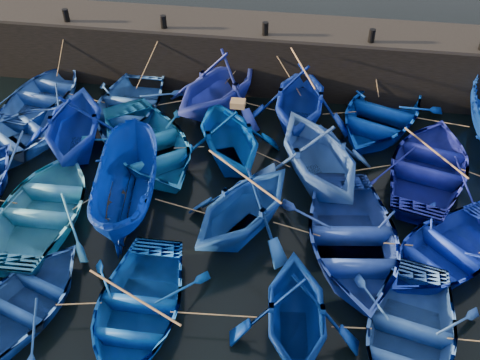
# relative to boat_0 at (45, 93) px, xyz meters

# --- Properties ---
(ground) EXTENTS (120.00, 120.00, 0.00)m
(ground) POSITION_rel_boat_0_xyz_m (8.56, -7.53, -0.49)
(ground) COLOR black
(ground) RESTS_ON ground
(quay_wall) EXTENTS (26.00, 2.50, 2.50)m
(quay_wall) POSITION_rel_boat_0_xyz_m (8.56, 2.97, 0.76)
(quay_wall) COLOR black
(quay_wall) RESTS_ON ground
(quay_top) EXTENTS (26.00, 2.50, 0.12)m
(quay_top) POSITION_rel_boat_0_xyz_m (8.56, 2.97, 2.07)
(quay_top) COLOR black
(quay_top) RESTS_ON quay_wall
(bollard_0) EXTENTS (0.24, 0.24, 0.50)m
(bollard_0) POSITION_rel_boat_0_xyz_m (0.56, 2.07, 2.38)
(bollard_0) COLOR black
(bollard_0) RESTS_ON quay_top
(bollard_1) EXTENTS (0.24, 0.24, 0.50)m
(bollard_1) POSITION_rel_boat_0_xyz_m (4.56, 2.07, 2.38)
(bollard_1) COLOR black
(bollard_1) RESTS_ON quay_top
(bollard_2) EXTENTS (0.24, 0.24, 0.50)m
(bollard_2) POSITION_rel_boat_0_xyz_m (8.56, 2.07, 2.38)
(bollard_2) COLOR black
(bollard_2) RESTS_ON quay_top
(bollard_3) EXTENTS (0.24, 0.24, 0.50)m
(bollard_3) POSITION_rel_boat_0_xyz_m (12.56, 2.07, 2.38)
(bollard_3) COLOR black
(bollard_3) RESTS_ON quay_top
(boat_0) EXTENTS (4.02, 5.16, 0.98)m
(boat_0) POSITION_rel_boat_0_xyz_m (0.00, 0.00, 0.00)
(boat_0) COLOR #214A94
(boat_0) RESTS_ON ground
(boat_1) EXTENTS (3.81, 5.23, 1.07)m
(boat_1) POSITION_rel_boat_0_xyz_m (3.55, -0.42, 0.04)
(boat_1) COLOR #204E9A
(boat_1) RESTS_ON ground
(boat_2) EXTENTS (5.89, 6.18, 2.54)m
(boat_2) POSITION_rel_boat_0_xyz_m (7.01, 0.44, 0.78)
(boat_2) COLOR #21309C
(boat_2) RESTS_ON ground
(boat_3) EXTENTS (4.07, 4.69, 2.42)m
(boat_3) POSITION_rel_boat_0_xyz_m (10.14, 0.05, 0.72)
(boat_3) COLOR #0C2BAC
(boat_3) RESTS_ON ground
(boat_4) EXTENTS (5.69, 6.58, 1.15)m
(boat_4) POSITION_rel_boat_0_xyz_m (13.19, 0.41, 0.08)
(boat_4) COLOR #0230A7
(boat_4) RESTS_ON ground
(boat_6) EXTENTS (5.87, 6.30, 1.06)m
(boat_6) POSITION_rel_boat_0_xyz_m (0.24, -3.04, 0.04)
(boat_6) COLOR blue
(boat_6) RESTS_ON ground
(boat_7) EXTENTS (4.89, 5.37, 2.43)m
(boat_7) POSITION_rel_boat_0_xyz_m (2.49, -2.77, 0.72)
(boat_7) COLOR #0A2693
(boat_7) RESTS_ON ground
(boat_8) EXTENTS (6.54, 6.87, 1.16)m
(boat_8) POSITION_rel_boat_0_xyz_m (5.10, -2.85, 0.09)
(boat_8) COLOR blue
(boat_8) RESTS_ON ground
(boat_9) EXTENTS (5.35, 5.63, 2.32)m
(boat_9) POSITION_rel_boat_0_xyz_m (7.93, -2.59, 0.67)
(boat_9) COLOR #0040A5
(boat_9) RESTS_ON ground
(boat_10) EXTENTS (5.90, 6.21, 2.56)m
(boat_10) POSITION_rel_boat_0_xyz_m (10.98, -3.26, 0.79)
(boat_10) COLOR blue
(boat_10) RESTS_ON ground
(boat_11) EXTENTS (5.10, 6.17, 1.11)m
(boat_11) POSITION_rel_boat_0_xyz_m (14.72, -2.49, 0.07)
(boat_11) COLOR navy
(boat_11) RESTS_ON ground
(boat_14) EXTENTS (3.92, 5.35, 1.08)m
(boat_14) POSITION_rel_boat_0_xyz_m (2.82, -6.28, 0.05)
(boat_14) COLOR #3387D1
(boat_14) RESTS_ON ground
(boat_15) EXTENTS (2.52, 5.09, 1.89)m
(boat_15) POSITION_rel_boat_0_xyz_m (5.17, -5.45, 0.45)
(boat_15) COLOR navy
(boat_15) RESTS_ON ground
(boat_16) EXTENTS (5.27, 5.48, 2.22)m
(boat_16) POSITION_rel_boat_0_xyz_m (8.89, -5.90, 0.62)
(boat_16) COLOR #12459B
(boat_16) RESTS_ON ground
(boat_17) EXTENTS (4.68, 6.01, 1.14)m
(boat_17) POSITION_rel_boat_0_xyz_m (12.09, -6.25, 0.08)
(boat_17) COLOR #1F3EA7
(boat_17) RESTS_ON ground
(boat_18) EXTENTS (5.63, 5.65, 0.96)m
(boat_18) POSITION_rel_boat_0_xyz_m (14.70, -6.22, -0.01)
(boat_18) COLOR #0D28C6
(boat_18) RESTS_ON ground
(boat_21) EXTENTS (4.18, 4.96, 0.88)m
(boat_21) POSITION_rel_boat_0_xyz_m (3.73, -9.66, -0.05)
(boat_21) COLOR navy
(boat_21) RESTS_ON ground
(boat_22) EXTENTS (3.40, 4.70, 0.96)m
(boat_22) POSITION_rel_boat_0_xyz_m (6.67, -9.43, -0.01)
(boat_22) COLOR #0640A1
(boat_22) RESTS_ON ground
(boat_23) EXTENTS (3.67, 4.13, 1.99)m
(boat_23) POSITION_rel_boat_0_xyz_m (10.68, -9.26, 0.51)
(boat_23) COLOR navy
(boat_23) RESTS_ON ground
(boat_24) EXTENTS (4.25, 5.25, 0.96)m
(boat_24) POSITION_rel_boat_0_xyz_m (13.46, -9.16, -0.01)
(boat_24) COLOR #2755AE
(boat_24) RESTS_ON ground
(wooden_crate) EXTENTS (0.47, 0.37, 0.22)m
(wooden_crate) POSITION_rel_boat_0_xyz_m (8.23, -2.59, 1.94)
(wooden_crate) COLOR #9B7343
(wooden_crate) RESTS_ON boat_9
(mooring_ropes) EXTENTS (17.32, 11.67, 2.10)m
(mooring_ropes) POSITION_rel_boat_0_xyz_m (8.85, -2.54, 0.39)
(mooring_ropes) COLOR tan
(mooring_ropes) RESTS_ON ground
(loose_oars) EXTENTS (10.30, 11.56, 1.52)m
(loose_oars) POSITION_rel_boat_0_xyz_m (10.10, -4.44, 1.22)
(loose_oars) COLOR #99724C
(loose_oars) RESTS_ON ground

